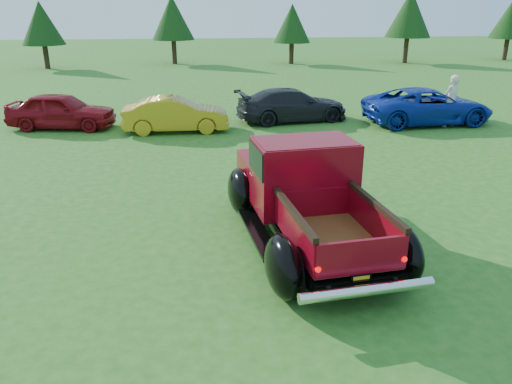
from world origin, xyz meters
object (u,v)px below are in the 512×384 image
Objects in this scene: tree_mid_left at (172,18)px; pickup_truck at (303,191)px; tree_west at (41,23)px; spectator at (451,101)px; show_car_red at (61,111)px; tree_east at (409,14)px; tree_far_east at (511,19)px; show_car_yellow at (176,115)px; show_car_grey at (292,105)px; show_car_blue at (428,106)px; tree_mid_right at (292,24)px.

pickup_truck is at bearing -83.34° from tree_mid_left.
tree_west is 2.35× the size of spectator.
spectator is at bearing 43.02° from pickup_truck.
tree_west is at bearing -167.47° from tree_mid_left.
pickup_truck reaches higher than spectator.
tree_mid_left reaches higher than show_car_red.
tree_mid_left is 18.06m from tree_east.
tree_far_east is 33.95m from show_car_yellow.
spectator reaches higher than show_car_grey.
show_car_grey is 2.28× the size of spectator.
show_car_grey is 0.90× the size of show_car_blue.
tree_west is 27.01m from tree_east.
tree_mid_left is 27.00m from tree_far_east.
tree_mid_left is 1.14× the size of tree_mid_right.
spectator is (11.20, -22.32, -2.40)m from tree_mid_left.
tree_mid_right is at bearing 73.61° from pickup_truck.
show_car_yellow is (0.81, -21.94, -2.75)m from tree_mid_left.
show_car_blue reaches higher than show_car_red.
show_car_yellow is at bearing -87.90° from tree_mid_left.
tree_mid_right is 20.15m from show_car_grey.
tree_mid_right reaches higher than show_car_red.
show_car_yellow is (-8.19, -20.94, -2.34)m from tree_mid_right.
tree_east reaches higher than show_car_grey.
tree_far_east reaches higher than show_car_red.
pickup_truck is (3.64, -31.12, -2.43)m from tree_mid_left.
tree_west is 36.03m from tree_far_east.
tree_far_east is at bearing -50.52° from show_car_yellow.
tree_far_east is 0.97× the size of show_car_blue.
show_car_grey is (8.88, 0.22, -0.03)m from show_car_red.
pickup_truck is 2.87× the size of spectator.
tree_east is 1.21× the size of show_car_grey.
tree_far_east is 2.45× the size of spectator.
show_car_red is (-12.50, -19.91, -2.30)m from tree_mid_right.
show_car_yellow is 0.86× the size of show_car_grey.
show_car_grey is at bearing -75.42° from tree_mid_left.
spectator is (2.20, -21.32, -1.99)m from tree_mid_right.
tree_east is at bearing -38.38° from show_car_red.
show_car_yellow is (-2.83, 9.18, -0.32)m from pickup_truck.
tree_west is 0.96× the size of tree_far_east.
tree_mid_right is at bearing 176.82° from tree_east.
tree_mid_left is 0.93× the size of tree_east.
show_car_yellow is at bearing 87.85° from show_car_blue.
tree_mid_right is at bearing 3.18° from tree_west.
show_car_red is (-3.50, -20.91, -2.71)m from tree_mid_left.
tree_mid_right is at bearing 1.10° from show_car_blue.
tree_mid_right is (9.00, -1.00, -0.41)m from tree_mid_left.
show_car_blue is (5.20, -1.06, 0.04)m from show_car_grey.
tree_far_east is at bearing -1.06° from tree_mid_left.
show_car_red is at bearing -73.78° from tree_west.
tree_mid_left is 1.01× the size of show_car_blue.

